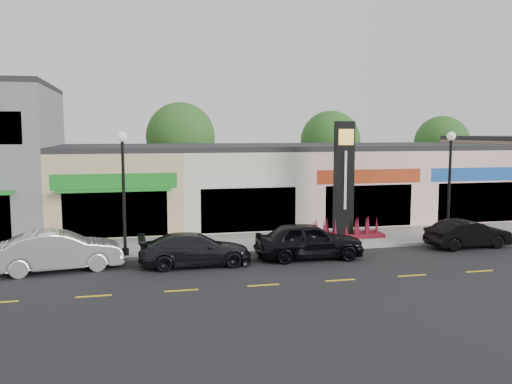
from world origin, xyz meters
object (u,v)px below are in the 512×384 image
lamp_east_near (450,174)px  car_black_conv (468,234)px  pylon_sign (343,197)px  car_white_van (59,251)px  car_black_sedan (309,240)px  lamp_west_near (123,181)px  car_dark_sedan (195,249)px

lamp_east_near → car_black_conv: lamp_east_near is taller
pylon_sign → car_white_van: bearing=-166.5°
car_white_van → lamp_east_near: bearing=-93.7°
pylon_sign → car_black_sedan: pylon_sign is taller
lamp_west_near → car_dark_sedan: bearing=-34.0°
lamp_east_near → car_black_sedan: bearing=-167.1°
car_white_van → car_dark_sedan: car_white_van is taller
pylon_sign → car_white_van: (-13.58, -3.26, -1.46)m
lamp_west_near → car_dark_sedan: lamp_west_near is taller
pylon_sign → car_white_van: pylon_sign is taller
lamp_east_near → car_black_conv: (0.26, -1.36, -2.79)m
car_dark_sedan → lamp_east_near: bearing=-81.5°
car_white_van → car_black_conv: bearing=-97.9°
car_black_conv → pylon_sign: bearing=56.4°
car_dark_sedan → car_black_sedan: 5.07m
car_dark_sedan → car_black_sedan: (5.07, 0.11, 0.13)m
lamp_west_near → car_black_sedan: (7.97, -1.84, -2.66)m
car_white_van → car_black_sedan: 10.55m
pylon_sign → car_white_van: size_ratio=1.21×
pylon_sign → car_black_sedan: bearing=-130.6°
lamp_east_near → car_white_van: 18.84m
car_black_sedan → car_black_conv: car_black_sedan is taller
car_dark_sedan → car_black_conv: (13.36, 0.59, -0.00)m
lamp_east_near → car_black_conv: 3.12m
car_white_van → car_black_sedan: same height
lamp_west_near → car_black_sedan: lamp_west_near is taller
car_dark_sedan → car_white_van: bearing=85.9°
lamp_east_near → lamp_west_near: bearing=180.0°
car_white_van → lamp_west_near: bearing=-67.4°
pylon_sign → car_black_sedan: 4.88m
car_white_van → car_black_conv: car_white_van is taller
lamp_west_near → pylon_sign: (11.00, 1.70, -1.20)m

